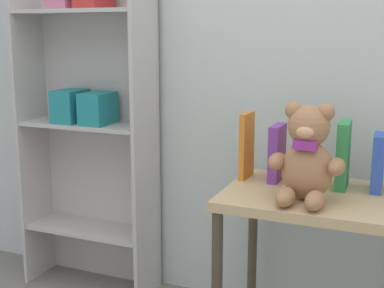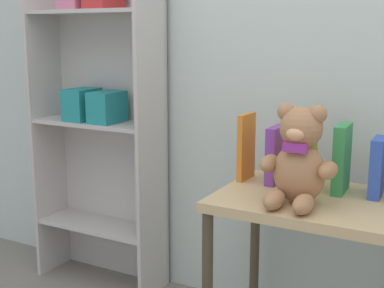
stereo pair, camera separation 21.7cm
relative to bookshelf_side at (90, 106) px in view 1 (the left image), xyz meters
The scene contains 9 objects.
wall_back 1.02m from the bookshelf_side, ahead, with size 4.80×0.06×2.50m.
bookshelf_side is the anchor object (origin of this frame).
display_table 1.20m from the bookshelf_side, 11.60° to the right, with size 0.69×0.51×0.67m.
teddy_bear 1.15m from the bookshelf_side, 16.81° to the right, with size 0.26×0.24×0.34m.
book_standing_orange 0.84m from the bookshelf_side, ahead, with size 0.02×0.13×0.27m, color orange.
book_standing_purple 0.96m from the bookshelf_side, ahead, with size 0.04×0.14×0.22m, color purple.
book_standing_yellow 1.08m from the bookshelf_side, ahead, with size 0.04×0.14×0.24m, color gold.
book_standing_green 1.21m from the bookshelf_side, ahead, with size 0.04×0.15×0.25m, color #33934C.
book_standing_blue 1.33m from the bookshelf_side, ahead, with size 0.04×0.14×0.21m, color #2D51B7.
Camera 1 is at (0.49, -1.02, 1.25)m, focal length 50.00 mm.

